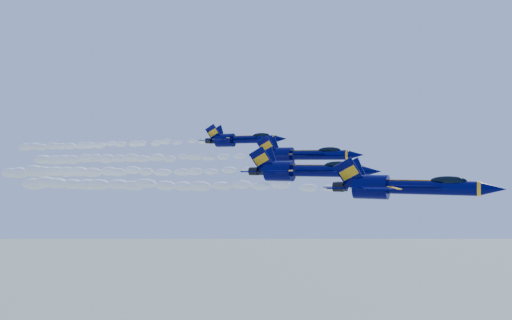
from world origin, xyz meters
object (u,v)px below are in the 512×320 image
at_px(jet_lead, 404,187).
at_px(jet_second, 304,170).
at_px(jet_third, 302,155).
at_px(jet_fourth, 241,139).

xyz_separation_m(jet_lead, jet_second, (-14.35, 7.02, 1.60)).
bearing_deg(jet_lead, jet_third, 135.19).
distance_m(jet_lead, jet_second, 16.05).
height_order(jet_second, jet_third, jet_third).
distance_m(jet_lead, jet_fourth, 43.13).
bearing_deg(jet_lead, jet_second, 153.93).
distance_m(jet_second, jet_fourth, 27.58).
xyz_separation_m(jet_lead, jet_fourth, (-34.02, 25.56, 7.00)).
bearing_deg(jet_second, jet_fourth, 136.70).
bearing_deg(jet_fourth, jet_second, -43.30).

